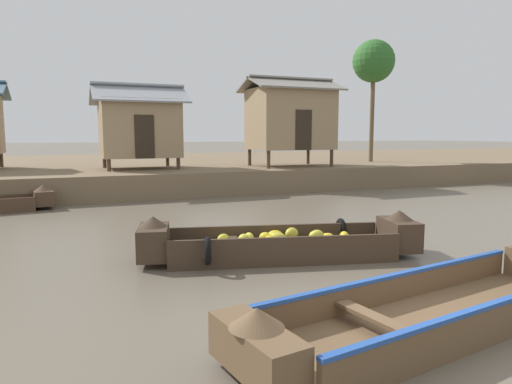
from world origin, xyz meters
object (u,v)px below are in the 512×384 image
Objects in this scene: banana_boat at (281,243)px; stilt_house_mid_right at (139,127)px; stilt_house_right at (290,118)px; viewer_boat at (438,308)px; palm_tree_near at (374,62)px; fishing_skiff_distant at (333,179)px.

stilt_house_mid_right reaches higher than banana_boat.
viewer_boat is at bearing -109.88° from stilt_house_right.
stilt_house_right reaches higher than viewer_boat.
viewer_boat is 0.92× the size of palm_tree_near.
banana_boat is 3.79m from viewer_boat.
viewer_boat is at bearing -82.97° from banana_boat.
banana_boat is 1.30× the size of fishing_skiff_distant.
banana_boat is 1.42× the size of stilt_house_mid_right.
viewer_boat is 16.61m from stilt_house_right.
fishing_skiff_distant is 7.44m from palm_tree_near.
fishing_skiff_distant is at bearing -8.60° from stilt_house_right.
fishing_skiff_distant is at bearing 62.61° from viewer_boat.
viewer_boat is (0.46, -3.76, -0.08)m from banana_boat.
fishing_skiff_distant is at bearing 53.79° from banana_boat.
palm_tree_near reaches higher than banana_boat.
fishing_skiff_distant is (8.24, 11.26, 0.01)m from banana_boat.
stilt_house_mid_right is (-9.09, 1.37, 2.50)m from fishing_skiff_distant.
stilt_house_right reaches higher than fishing_skiff_distant.
banana_boat reaches higher than viewer_boat.
viewer_boat is at bearing -123.95° from palm_tree_near.
fishing_skiff_distant is 1.00× the size of stilt_house_right.
stilt_house_right is (6.01, 11.60, 2.95)m from banana_boat.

